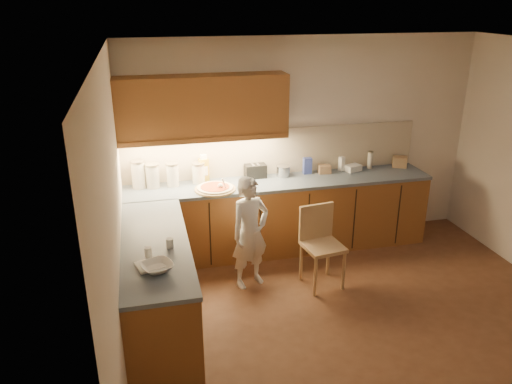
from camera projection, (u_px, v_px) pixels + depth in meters
room at (377, 161)px, 4.35m from camera, size 4.54×4.50×2.62m
l_counter at (245, 235)px, 5.72m from camera, size 3.77×2.62×0.92m
backsplash at (274, 151)px, 6.23m from camera, size 3.75×0.02×0.58m
upper_cabinets at (203, 107)px, 5.66m from camera, size 1.95×0.36×0.73m
pizza_on_board at (215, 188)px, 5.78m from camera, size 0.48×0.48×0.19m
child at (250, 233)px, 5.39m from camera, size 0.54×0.45×1.26m
wooden_chair at (320, 240)px, 5.47m from camera, size 0.46×0.46×0.90m
mixing_bowl at (157, 267)px, 4.07m from camera, size 0.33×0.33×0.06m
canister_a at (138, 174)px, 5.79m from camera, size 0.17×0.17×0.34m
canister_b at (153, 176)px, 5.81m from camera, size 0.17×0.17×0.29m
canister_c at (173, 174)px, 5.86m from camera, size 0.15×0.15×0.28m
canister_d at (198, 173)px, 5.96m from camera, size 0.16×0.16×0.25m
oil_jug at (204, 169)px, 6.01m from camera, size 0.12×0.10×0.34m
toaster at (255, 171)px, 6.16m from camera, size 0.27×0.16×0.17m
steel_pot at (283, 171)px, 6.21m from camera, size 0.18×0.18×0.14m
blue_box at (307, 166)px, 6.29m from camera, size 0.10×0.07×0.21m
card_box_a at (325, 169)px, 6.32m from camera, size 0.16×0.12×0.11m
white_bottle at (342, 164)px, 6.40m from camera, size 0.08×0.08×0.18m
flat_pack at (353, 168)px, 6.42m from camera, size 0.23×0.19×0.08m
tall_jar at (370, 160)px, 6.49m from camera, size 0.07×0.07×0.23m
card_box_b at (400, 162)px, 6.56m from camera, size 0.22×0.20×0.14m
dough_cloth at (153, 264)px, 4.15m from camera, size 0.31×0.27×0.02m
spice_jar_a at (148, 252)px, 4.29m from camera, size 0.08×0.08×0.09m
spice_jar_b at (170, 243)px, 4.44m from camera, size 0.09×0.09×0.09m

